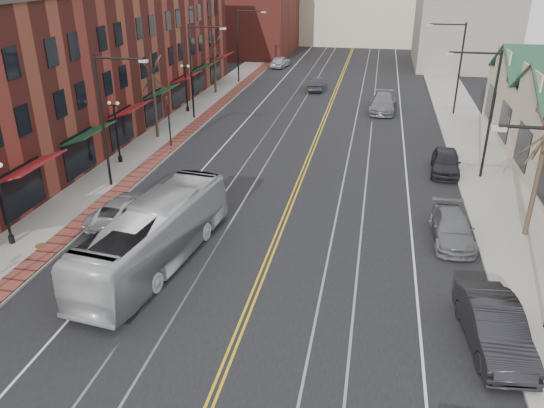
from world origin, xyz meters
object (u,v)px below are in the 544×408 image
at_px(parked_car_b, 494,327).
at_px(parked_car_d, 446,162).
at_px(transit_bus, 155,235).
at_px(parked_car_c, 452,228).
at_px(parked_suv, 125,209).

xyz_separation_m(parked_car_b, parked_car_d, (0.00, 17.95, -0.08)).
bearing_deg(transit_bus, parked_car_c, -152.22).
height_order(transit_bus, parked_car_d, transit_bus).
xyz_separation_m(parked_suv, parked_car_d, (17.76, 10.95, 0.07)).
distance_m(transit_bus, parked_car_c, 14.65).
bearing_deg(parked_car_b, transit_bus, 161.37).
height_order(parked_suv, parked_car_b, parked_car_b).
relative_size(parked_car_b, parked_car_c, 1.08).
bearing_deg(parked_car_d, parked_car_b, -85.47).
height_order(parked_suv, parked_car_c, parked_suv).
bearing_deg(parked_car_d, parked_suv, -143.81).
height_order(parked_car_b, parked_car_c, parked_car_b).
bearing_deg(transit_bus, parked_car_b, 175.16).
bearing_deg(parked_car_c, parked_suv, -177.46).
bearing_deg(transit_bus, parked_suv, -40.99).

